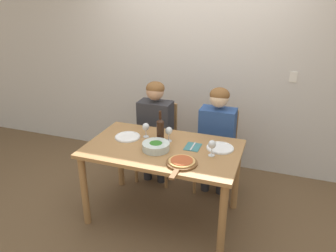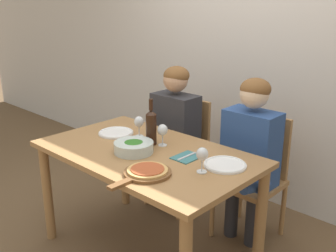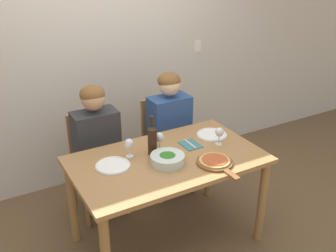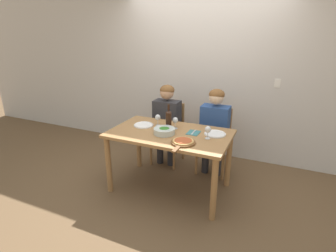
# 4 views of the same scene
# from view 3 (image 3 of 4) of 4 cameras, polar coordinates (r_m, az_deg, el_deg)

# --- Properties ---
(ground_plane) EXTENTS (40.00, 40.00, 0.00)m
(ground_plane) POSITION_cam_3_polar(r_m,az_deg,el_deg) (3.45, -0.09, -16.03)
(ground_plane) COLOR brown
(back_wall) EXTENTS (10.00, 0.06, 2.70)m
(back_wall) POSITION_cam_3_polar(r_m,az_deg,el_deg) (3.90, -9.67, 10.99)
(back_wall) COLOR silver
(back_wall) RESTS_ON ground
(dining_table) EXTENTS (1.46, 0.86, 0.78)m
(dining_table) POSITION_cam_3_polar(r_m,az_deg,el_deg) (3.06, -0.09, -6.45)
(dining_table) COLOR #9E7042
(dining_table) RESTS_ON ground
(chair_left) EXTENTS (0.42, 0.42, 0.92)m
(chair_left) POSITION_cam_3_polar(r_m,az_deg,el_deg) (3.63, -10.57, -4.76)
(chair_left) COLOR #9E7042
(chair_left) RESTS_ON ground
(chair_right) EXTENTS (0.42, 0.42, 0.92)m
(chair_right) POSITION_cam_3_polar(r_m,az_deg,el_deg) (3.88, -0.49, -2.24)
(chair_right) COLOR #9E7042
(chair_right) RESTS_ON ground
(person_woman) EXTENTS (0.47, 0.51, 1.22)m
(person_woman) POSITION_cam_3_polar(r_m,az_deg,el_deg) (3.42, -10.25, -2.04)
(person_woman) COLOR #28282D
(person_woman) RESTS_ON ground
(person_man) EXTENTS (0.47, 0.51, 1.22)m
(person_man) POSITION_cam_3_polar(r_m,az_deg,el_deg) (3.69, 0.34, 0.42)
(person_man) COLOR #28282D
(person_man) RESTS_ON ground
(wine_bottle) EXTENTS (0.07, 0.07, 0.32)m
(wine_bottle) POSITION_cam_3_polar(r_m,az_deg,el_deg) (3.00, -2.28, -1.92)
(wine_bottle) COLOR black
(wine_bottle) RESTS_ON dining_table
(broccoli_bowl) EXTENTS (0.26, 0.26, 0.08)m
(broccoli_bowl) POSITION_cam_3_polar(r_m,az_deg,el_deg) (2.91, -0.08, -4.82)
(broccoli_bowl) COLOR silver
(broccoli_bowl) RESTS_ON dining_table
(dinner_plate_left) EXTENTS (0.26, 0.26, 0.02)m
(dinner_plate_left) POSITION_cam_3_polar(r_m,az_deg,el_deg) (2.91, -8.01, -5.69)
(dinner_plate_left) COLOR white
(dinner_plate_left) RESTS_ON dining_table
(dinner_plate_right) EXTENTS (0.26, 0.26, 0.02)m
(dinner_plate_right) POSITION_cam_3_polar(r_m,az_deg,el_deg) (3.36, 6.36, -1.25)
(dinner_plate_right) COLOR white
(dinner_plate_right) RESTS_ON dining_table
(pizza_on_board) EXTENTS (0.27, 0.41, 0.04)m
(pizza_on_board) POSITION_cam_3_polar(r_m,az_deg,el_deg) (2.94, 6.89, -5.22)
(pizza_on_board) COLOR brown
(pizza_on_board) RESTS_ON dining_table
(wine_glass_left) EXTENTS (0.07, 0.07, 0.15)m
(wine_glass_left) POSITION_cam_3_polar(r_m,az_deg,el_deg) (2.99, -5.66, -2.68)
(wine_glass_left) COLOR silver
(wine_glass_left) RESTS_ON dining_table
(wine_glass_right) EXTENTS (0.07, 0.07, 0.15)m
(wine_glass_right) POSITION_cam_3_polar(r_m,az_deg,el_deg) (3.18, 7.48, -1.00)
(wine_glass_right) COLOR silver
(wine_glass_right) RESTS_ON dining_table
(wine_glass_centre) EXTENTS (0.07, 0.07, 0.15)m
(wine_glass_centre) POSITION_cam_3_polar(r_m,az_deg,el_deg) (3.07, -1.25, -1.76)
(wine_glass_centre) COLOR silver
(wine_glass_centre) RESTS_ON dining_table
(fork_on_napkin) EXTENTS (0.14, 0.18, 0.01)m
(fork_on_napkin) POSITION_cam_3_polar(r_m,az_deg,el_deg) (3.20, 3.26, -2.70)
(fork_on_napkin) COLOR #387075
(fork_on_napkin) RESTS_ON dining_table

